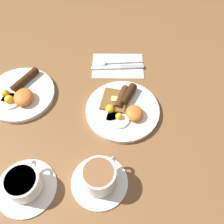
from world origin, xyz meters
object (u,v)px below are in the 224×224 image
breakfast_plate_near (122,109)px  spoon (104,63)px  breakfast_plate_far (20,94)px  knife (121,67)px  teacup_far (24,184)px  teacup_near (99,178)px

breakfast_plate_near → spoon: breakfast_plate_near is taller
breakfast_plate_far → knife: size_ratio=1.20×
teacup_far → spoon: size_ratio=0.90×
spoon → breakfast_plate_far: bearing=24.4°
teacup_near → teacup_far: (-0.00, 0.20, -0.01)m
teacup_near → knife: (0.43, -0.09, -0.03)m
breakfast_plate_near → teacup_far: 0.38m
breakfast_plate_far → teacup_near: teacup_near is taller
breakfast_plate_near → spoon: size_ratio=1.30×
knife → spoon: spoon is taller
teacup_near → spoon: (0.46, -0.03, -0.03)m
knife → breakfast_plate_far: bearing=18.2°
knife → spoon: size_ratio=1.05×
spoon → breakfast_plate_near: bearing=102.7°
breakfast_plate_far → teacup_near: (-0.32, -0.26, 0.02)m
teacup_far → knife: 0.53m
spoon → teacup_far: bearing=62.8°
breakfast_plate_far → teacup_near: 0.42m
teacup_near → spoon: size_ratio=0.86×
breakfast_plate_far → knife: (0.11, -0.36, -0.01)m
teacup_near → teacup_far: 0.20m
knife → spoon: 0.06m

